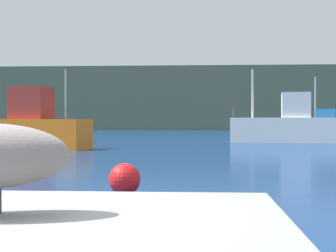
% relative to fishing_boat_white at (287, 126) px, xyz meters
% --- Properties ---
extents(hillside_backdrop, '(140.00, 14.27, 8.46)m').
position_rel_fishing_boat_white_xyz_m(hillside_backdrop, '(-6.46, 44.72, 3.28)').
color(hillside_backdrop, '#5B664C').
rests_on(hillside_backdrop, ground).
extents(fishing_boat_white, '(6.27, 2.68, 4.18)m').
position_rel_fishing_boat_white_xyz_m(fishing_boat_white, '(0.00, 0.00, 0.00)').
color(fishing_boat_white, white).
rests_on(fishing_boat_white, ground).
extents(fishing_boat_red, '(5.43, 3.57, 5.05)m').
position_rel_fishing_boat_white_xyz_m(fishing_boat_red, '(-16.38, 7.63, -0.01)').
color(fishing_boat_red, red).
rests_on(fishing_boat_red, ground).
extents(fishing_boat_orange, '(5.95, 2.83, 5.42)m').
position_rel_fishing_boat_white_xyz_m(fishing_boat_orange, '(-12.54, -7.42, -0.05)').
color(fishing_boat_orange, orange).
rests_on(fishing_boat_orange, ground).
extents(mooring_buoy, '(0.53, 0.53, 0.53)m').
position_rel_fishing_boat_white_xyz_m(mooring_buoy, '(-6.13, -21.11, -0.68)').
color(mooring_buoy, red).
rests_on(mooring_buoy, ground).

